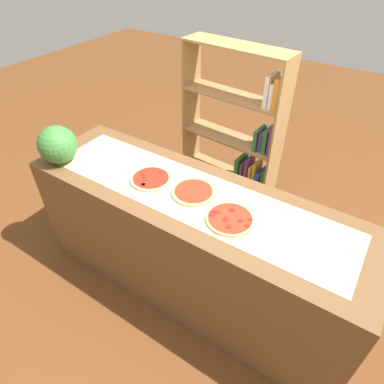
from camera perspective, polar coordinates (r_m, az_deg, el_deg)
The scene contains 8 objects.
ground_plane at distance 2.80m, azimuth 0.00°, elevation -15.23°, with size 12.00×12.00×0.00m, color brown.
counter at distance 2.44m, azimuth 0.00°, elevation -8.86°, with size 2.35×0.70×0.93m, color brown.
parchment_paper at distance 2.12m, azimuth 0.00°, elevation -0.40°, with size 2.06×0.49×0.00m, color beige.
pizza_pepperoni_0 at distance 2.25m, azimuth -7.05°, elevation 2.28°, with size 0.28×0.28×0.02m.
pizza_plain_1 at distance 2.12m, azimuth 0.27°, elevation 0.06°, with size 0.29×0.29×0.02m.
pizza_pepperoni_2 at distance 1.95m, azimuth 6.54°, elevation -4.56°, with size 0.29×0.29×0.02m.
watermelon at distance 2.53m, azimuth -22.05°, elevation 7.51°, with size 0.27×0.27×0.27m, color #387A33.
bookshelf at distance 3.00m, azimuth 8.44°, elevation 7.03°, with size 0.92×0.32×1.58m.
Camera 1 is at (0.89, -1.37, 2.28)m, focal length 31.13 mm.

